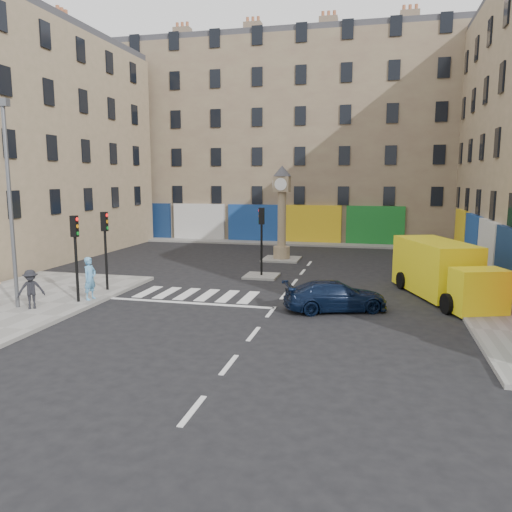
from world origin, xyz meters
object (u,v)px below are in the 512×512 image
at_px(clock_pillar, 282,207).
at_px(pedestrian_dark, 31,289).
at_px(lamp_post, 9,194).
at_px(navy_sedan, 335,296).
at_px(traffic_light_left_near, 75,245).
at_px(traffic_light_left_far, 105,238).
at_px(traffic_light_island, 262,230).
at_px(pedestrian_blue, 90,278).
at_px(yellow_van, 442,271).

distance_m(clock_pillar, pedestrian_dark, 17.19).
height_order(lamp_post, navy_sedan, lamp_post).
relative_size(traffic_light_left_near, traffic_light_left_far, 1.00).
relative_size(traffic_light_left_far, lamp_post, 0.45).
bearing_deg(pedestrian_dark, traffic_light_left_near, 14.66).
bearing_deg(traffic_light_left_far, traffic_light_island, 40.60).
height_order(traffic_light_left_far, pedestrian_blue, traffic_light_left_far).
distance_m(traffic_light_left_near, navy_sedan, 11.13).
bearing_deg(lamp_post, clock_pillar, 61.65).
bearing_deg(traffic_light_left_near, lamp_post, -143.62).
bearing_deg(pedestrian_blue, traffic_light_left_near, 156.93).
bearing_deg(traffic_light_left_far, pedestrian_blue, -81.07).
height_order(traffic_light_island, lamp_post, lamp_post).
distance_m(traffic_light_island, navy_sedan, 7.87).
bearing_deg(traffic_light_island, pedestrian_blue, -129.38).
xyz_separation_m(traffic_light_island, pedestrian_dark, (-7.47, -9.27, -1.64)).
xyz_separation_m(traffic_light_left_near, navy_sedan, (10.82, 1.66, -2.01)).
bearing_deg(pedestrian_blue, traffic_light_island, -30.96).
bearing_deg(traffic_light_island, clock_pillar, 90.00).
relative_size(navy_sedan, yellow_van, 0.59).
bearing_deg(traffic_light_island, yellow_van, -17.08).
xyz_separation_m(navy_sedan, pedestrian_blue, (-10.52, -1.17, 0.47)).
bearing_deg(pedestrian_blue, navy_sedan, -75.24).
height_order(traffic_light_left_near, traffic_light_left_far, same).
xyz_separation_m(traffic_light_left_near, pedestrian_dark, (-1.17, -1.47, -1.67)).
distance_m(traffic_light_left_near, pedestrian_dark, 2.51).
bearing_deg(traffic_light_left_far, clock_pillar, 61.06).
distance_m(traffic_light_island, yellow_van, 9.53).
bearing_deg(pedestrian_blue, pedestrian_dark, 151.53).
height_order(pedestrian_blue, pedestrian_dark, pedestrian_blue).
bearing_deg(clock_pillar, traffic_light_island, -90.00).
relative_size(traffic_light_left_near, traffic_light_island, 1.00).
bearing_deg(navy_sedan, lamp_post, 82.42).
distance_m(lamp_post, clock_pillar, 17.31).
distance_m(traffic_light_left_near, clock_pillar, 15.19).
relative_size(traffic_light_left_near, pedestrian_blue, 1.98).
distance_m(yellow_van, pedestrian_dark, 17.73).
xyz_separation_m(lamp_post, yellow_van, (17.22, 6.43, -3.54)).
distance_m(traffic_light_left_far, lamp_post, 4.77).
distance_m(traffic_light_left_far, yellow_van, 15.61).
relative_size(traffic_light_left_far, traffic_light_island, 1.00).
bearing_deg(pedestrian_dark, navy_sedan, -22.18).
xyz_separation_m(traffic_light_island, clock_pillar, (0.00, 6.00, 0.96)).
xyz_separation_m(traffic_light_left_far, lamp_post, (-1.90, -3.80, 2.17)).
bearing_deg(traffic_light_left_far, navy_sedan, -3.91).
bearing_deg(traffic_light_island, traffic_light_left_near, -128.93).
relative_size(traffic_light_left_near, navy_sedan, 0.87).
bearing_deg(pedestrian_dark, traffic_light_island, 14.33).
distance_m(traffic_light_left_far, traffic_light_island, 8.30).
bearing_deg(clock_pillar, pedestrian_blue, -114.27).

